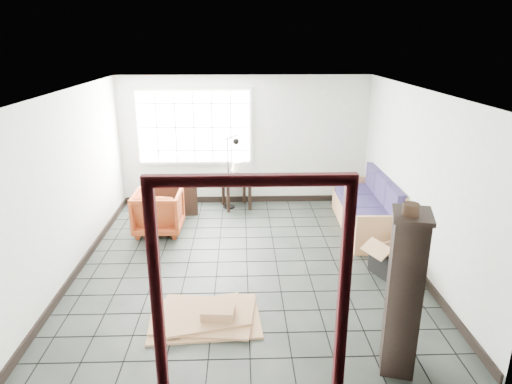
{
  "coord_description": "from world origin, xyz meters",
  "views": [
    {
      "loc": [
        -0.08,
        -6.32,
        3.26
      ],
      "look_at": [
        0.15,
        0.3,
        1.03
      ],
      "focal_mm": 32.0,
      "sensor_mm": 36.0,
      "label": 1
    }
  ],
  "objects_px": {
    "side_table": "(236,184)",
    "futon_sofa": "(370,210)",
    "tall_shelf": "(404,292)",
    "armchair": "(158,210)"
  },
  "relations": [
    {
      "from": "side_table",
      "to": "futon_sofa",
      "type": "bearing_deg",
      "value": -26.13
    },
    {
      "from": "side_table",
      "to": "tall_shelf",
      "type": "height_order",
      "value": "tall_shelf"
    },
    {
      "from": "armchair",
      "to": "tall_shelf",
      "type": "xyz_separation_m",
      "value": [
        3.06,
        -3.61,
        0.46
      ]
    },
    {
      "from": "futon_sofa",
      "to": "side_table",
      "type": "xyz_separation_m",
      "value": [
        -2.39,
        1.17,
        0.15
      ]
    },
    {
      "from": "futon_sofa",
      "to": "side_table",
      "type": "distance_m",
      "value": 2.67
    },
    {
      "from": "futon_sofa",
      "to": "tall_shelf",
      "type": "height_order",
      "value": "tall_shelf"
    },
    {
      "from": "futon_sofa",
      "to": "tall_shelf",
      "type": "xyz_separation_m",
      "value": [
        -0.69,
        -3.63,
        0.52
      ]
    },
    {
      "from": "side_table",
      "to": "tall_shelf",
      "type": "xyz_separation_m",
      "value": [
        1.7,
        -4.8,
        0.38
      ]
    },
    {
      "from": "armchair",
      "to": "side_table",
      "type": "xyz_separation_m",
      "value": [
        1.36,
        1.19,
        0.08
      ]
    },
    {
      "from": "armchair",
      "to": "side_table",
      "type": "distance_m",
      "value": 1.81
    }
  ]
}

